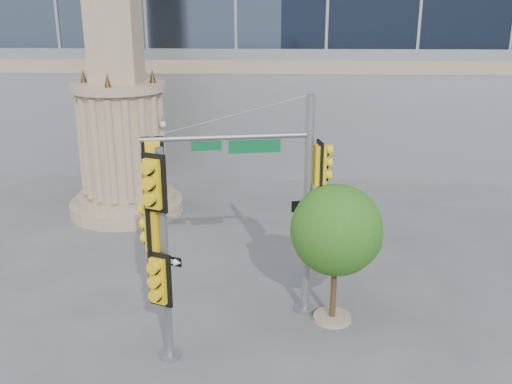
{
  "coord_description": "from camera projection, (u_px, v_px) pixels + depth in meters",
  "views": [
    {
      "loc": [
        0.13,
        -12.1,
        7.78
      ],
      "look_at": [
        -0.54,
        2.0,
        3.18
      ],
      "focal_mm": 40.0,
      "sensor_mm": 36.0,
      "label": 1
    }
  ],
  "objects": [
    {
      "name": "ground",
      "position": [
        274.0,
        341.0,
        13.91
      ],
      "size": [
        120.0,
        120.0,
        0.0
      ],
      "primitive_type": "plane",
      "color": "#545456",
      "rests_on": "ground"
    },
    {
      "name": "main_signal_pole",
      "position": [
        267.0,
        185.0,
        14.04
      ],
      "size": [
        4.46,
        1.24,
        5.8
      ],
      "rotation": [
        0.0,
        0.0,
        0.19
      ],
      "color": "slate",
      "rests_on": "ground"
    },
    {
      "name": "street_tree",
      "position": [
        338.0,
        233.0,
        14.16
      ],
      "size": [
        2.36,
        2.3,
        3.67
      ],
      "color": "#9C856A",
      "rests_on": "ground"
    },
    {
      "name": "secondary_signal_pole",
      "position": [
        159.0,
        242.0,
        12.3
      ],
      "size": [
        0.86,
        0.83,
        5.02
      ],
      "rotation": [
        0.0,
        0.0,
        -0.37
      ],
      "color": "slate",
      "rests_on": "ground"
    },
    {
      "name": "monument",
      "position": [
        117.0,
        71.0,
        21.02
      ],
      "size": [
        4.4,
        4.4,
        16.6
      ],
      "color": "#9C856A",
      "rests_on": "ground"
    }
  ]
}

